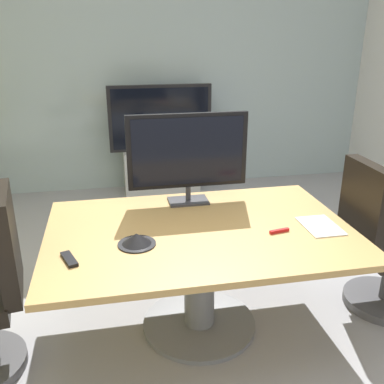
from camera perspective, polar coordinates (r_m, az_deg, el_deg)
The scene contains 10 objects.
ground_plane at distance 3.14m, azimuth 0.17°, elevation -15.93°, with size 6.65×6.65×0.00m, color #99999E.
wall_back_glass_partition at distance 5.32m, azimuth -6.07°, elevation 16.52°, with size 5.65×0.10×2.99m, color #9EB2B7.
conference_table at distance 2.74m, azimuth 1.03°, elevation -8.26°, with size 1.88×1.25×0.73m.
office_chair_right at distance 3.25m, azimuth 23.82°, elevation -7.09°, with size 0.60×0.57×1.09m.
tv_monitor at distance 2.95m, azimuth -0.56°, elevation 5.19°, with size 0.84×0.18×0.64m.
wall_display_unit at distance 5.17m, azimuth -4.13°, elevation 4.56°, with size 1.20×0.36×1.31m.
conference_phone at distance 2.47m, azimuth -7.42°, elevation -6.35°, with size 0.22×0.22×0.07m.
remote_control at distance 2.40m, azimuth -16.10°, elevation -8.61°, with size 0.05×0.17×0.02m, color black.
whiteboard_marker at distance 2.66m, azimuth 11.60°, elevation -5.12°, with size 0.13×0.02×0.02m, color red.
paper_notepad at distance 2.80m, azimuth 16.77°, elevation -4.37°, with size 0.21×0.30×0.01m, color white.
Camera 1 is at (-0.50, -2.47, 1.88)m, focal length 39.88 mm.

